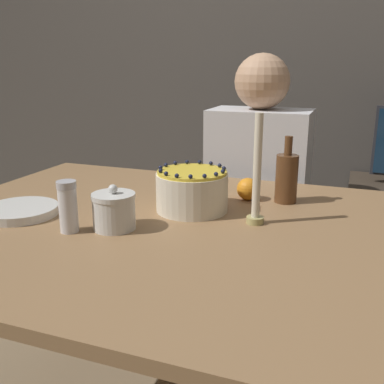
# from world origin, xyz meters

# --- Properties ---
(wall_behind) EXTENTS (8.00, 0.05, 2.60)m
(wall_behind) POSITION_xyz_m (0.00, 1.40, 1.30)
(wall_behind) COLOR #4C4742
(wall_behind) RESTS_ON ground_plane
(dining_table) EXTENTS (1.62, 1.08, 0.74)m
(dining_table) POSITION_xyz_m (0.00, 0.00, 0.65)
(dining_table) COLOR #936D47
(dining_table) RESTS_ON ground_plane
(cake) EXTENTS (0.21, 0.21, 0.13)m
(cake) POSITION_xyz_m (-0.08, 0.13, 0.80)
(cake) COLOR #EFE5CC
(cake) RESTS_ON dining_table
(sugar_bowl) EXTENTS (0.11, 0.11, 0.12)m
(sugar_bowl) POSITION_xyz_m (-0.21, -0.09, 0.79)
(sugar_bowl) COLOR silver
(sugar_bowl) RESTS_ON dining_table
(sugar_shaker) EXTENTS (0.05, 0.05, 0.13)m
(sugar_shaker) POSITION_xyz_m (-0.31, -0.14, 0.81)
(sugar_shaker) COLOR white
(sugar_shaker) RESTS_ON dining_table
(plate_stack) EXTENTS (0.21, 0.21, 0.02)m
(plate_stack) POSITION_xyz_m (-0.52, -0.08, 0.76)
(plate_stack) COLOR silver
(plate_stack) RESTS_ON dining_table
(candle) EXTENTS (0.05, 0.05, 0.29)m
(candle) POSITION_xyz_m (0.12, 0.08, 0.87)
(candle) COLOR tan
(candle) RESTS_ON dining_table
(bottle) EXTENTS (0.07, 0.07, 0.20)m
(bottle) POSITION_xyz_m (0.16, 0.30, 0.82)
(bottle) COLOR brown
(bottle) RESTS_ON dining_table
(orange_fruit_0) EXTENTS (0.07, 0.07, 0.07)m
(orange_fruit_0) POSITION_xyz_m (0.05, 0.28, 0.78)
(orange_fruit_0) COLOR orange
(orange_fruit_0) RESTS_ON dining_table
(person_man_blue_shirt) EXTENTS (0.40, 0.34, 1.20)m
(person_man_blue_shirt) POSITION_xyz_m (-0.01, 0.74, 0.52)
(person_man_blue_shirt) COLOR #2D2D38
(person_man_blue_shirt) RESTS_ON ground_plane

